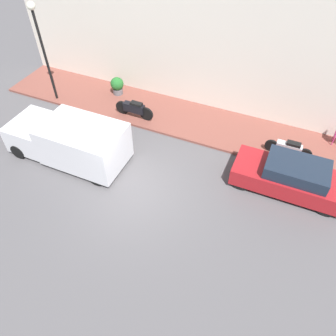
{
  "coord_description": "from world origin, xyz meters",
  "views": [
    {
      "loc": [
        -6.81,
        -4.39,
        9.61
      ],
      "look_at": [
        1.3,
        -0.83,
        0.6
      ],
      "focal_mm": 35.0,
      "sensor_mm": 36.0,
      "label": 1
    }
  ],
  "objects_px": {
    "potted_plant": "(117,85)",
    "delivery_van": "(69,140)",
    "motorcycle_black": "(134,109)",
    "streetlamp": "(40,37)",
    "scooter_silver": "(289,148)",
    "parked_car": "(290,177)"
  },
  "relations": [
    {
      "from": "potted_plant",
      "to": "delivery_van",
      "type": "bearing_deg",
      "value": -173.28
    },
    {
      "from": "motorcycle_black",
      "to": "streetlamp",
      "type": "distance_m",
      "value": 5.21
    },
    {
      "from": "scooter_silver",
      "to": "streetlamp",
      "type": "xyz_separation_m",
      "value": [
        -0.38,
        11.59,
        2.8
      ]
    },
    {
      "from": "streetlamp",
      "to": "potted_plant",
      "type": "bearing_deg",
      "value": -58.8
    },
    {
      "from": "motorcycle_black",
      "to": "streetlamp",
      "type": "relative_size",
      "value": 0.42
    },
    {
      "from": "motorcycle_black",
      "to": "streetlamp",
      "type": "xyz_separation_m",
      "value": [
        -0.21,
        4.43,
        2.74
      ]
    },
    {
      "from": "delivery_van",
      "to": "scooter_silver",
      "type": "distance_m",
      "value": 9.09
    },
    {
      "from": "parked_car",
      "to": "streetlamp",
      "type": "xyz_separation_m",
      "value": [
        1.43,
        11.86,
        2.65
      ]
    },
    {
      "from": "potted_plant",
      "to": "scooter_silver",
      "type": "bearing_deg",
      "value": -97.99
    },
    {
      "from": "delivery_van",
      "to": "streetlamp",
      "type": "distance_m",
      "value": 5.19
    },
    {
      "from": "parked_car",
      "to": "motorcycle_black",
      "type": "height_order",
      "value": "parked_car"
    },
    {
      "from": "potted_plant",
      "to": "motorcycle_black",
      "type": "bearing_deg",
      "value": -129.26
    },
    {
      "from": "parked_car",
      "to": "delivery_van",
      "type": "relative_size",
      "value": 0.82
    },
    {
      "from": "parked_car",
      "to": "streetlamp",
      "type": "relative_size",
      "value": 0.87
    },
    {
      "from": "parked_car",
      "to": "streetlamp",
      "type": "distance_m",
      "value": 12.24
    },
    {
      "from": "scooter_silver",
      "to": "potted_plant",
      "type": "xyz_separation_m",
      "value": [
        1.25,
        8.9,
        0.09
      ]
    },
    {
      "from": "scooter_silver",
      "to": "streetlamp",
      "type": "bearing_deg",
      "value": 91.88
    },
    {
      "from": "motorcycle_black",
      "to": "streetlamp",
      "type": "height_order",
      "value": "streetlamp"
    },
    {
      "from": "parked_car",
      "to": "potted_plant",
      "type": "xyz_separation_m",
      "value": [
        3.06,
        9.17,
        -0.06
      ]
    },
    {
      "from": "scooter_silver",
      "to": "streetlamp",
      "type": "distance_m",
      "value": 11.92
    },
    {
      "from": "delivery_van",
      "to": "potted_plant",
      "type": "relative_size",
      "value": 5.47
    },
    {
      "from": "motorcycle_black",
      "to": "potted_plant",
      "type": "relative_size",
      "value": 2.14
    }
  ]
}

